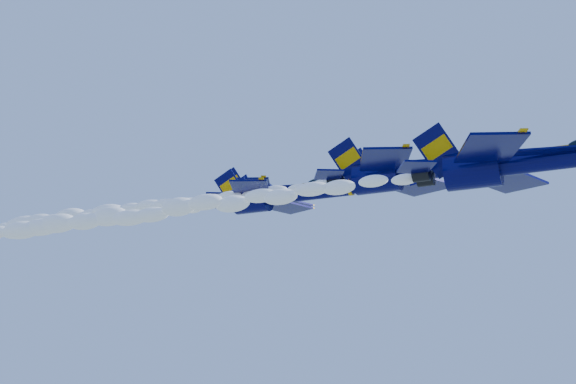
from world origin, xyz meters
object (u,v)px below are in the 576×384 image
at_px(jet_lead, 525,162).
at_px(jet_fourth, 284,193).
at_px(jet_second, 419,170).
at_px(jet_third, 283,195).

xyz_separation_m(jet_lead, jet_fourth, (-30.74, 25.80, 7.82)).
relative_size(jet_lead, jet_fourth, 0.92).
height_order(jet_second, jet_third, jet_second).
xyz_separation_m(jet_second, jet_fourth, (-20.42, 14.70, 3.96)).
bearing_deg(jet_second, jet_third, 168.69).
relative_size(jet_lead, jet_third, 1.04).
height_order(jet_lead, jet_third, jet_third).
height_order(jet_third, jet_fourth, jet_fourth).
xyz_separation_m(jet_lead, jet_third, (-25.52, 14.14, 3.96)).
bearing_deg(jet_fourth, jet_lead, -40.00).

